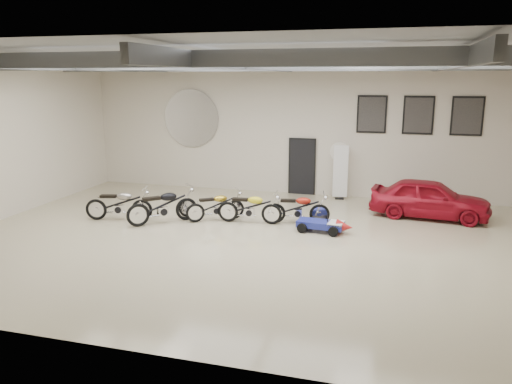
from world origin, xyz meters
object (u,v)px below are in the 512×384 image
(banner_stand, at_px, (340,173))
(vintage_car, at_px, (430,198))
(motorcycle_black, at_px, (163,205))
(motorcycle_gold, at_px, (215,205))
(motorcycle_yellow, at_px, (250,207))
(go_kart, at_px, (325,222))
(motorcycle_red, at_px, (298,208))
(motorcycle_silver, at_px, (119,204))

(banner_stand, distance_m, vintage_car, 3.50)
(motorcycle_black, relative_size, vintage_car, 0.60)
(motorcycle_black, relative_size, motorcycle_gold, 1.19)
(motorcycle_yellow, xyz_separation_m, go_kart, (2.38, -0.32, -0.21))
(motorcycle_gold, relative_size, motorcycle_yellow, 0.94)
(motorcycle_yellow, height_order, vintage_car, vintage_car)
(banner_stand, relative_size, vintage_car, 0.53)
(motorcycle_red, height_order, go_kart, motorcycle_red)
(banner_stand, bearing_deg, motorcycle_silver, -151.57)
(vintage_car, bearing_deg, motorcycle_gold, 114.77)
(motorcycle_black, height_order, vintage_car, vintage_car)
(banner_stand, height_order, motorcycle_black, banner_stand)
(motorcycle_black, xyz_separation_m, motorcycle_gold, (1.45, 0.73, -0.09))
(banner_stand, distance_m, motorcycle_red, 3.67)
(motorcycle_black, xyz_separation_m, vintage_car, (7.94, 2.89, 0.06))
(motorcycle_yellow, height_order, go_kart, motorcycle_yellow)
(banner_stand, xyz_separation_m, motorcycle_red, (-0.90, -3.53, -0.48))
(motorcycle_black, xyz_separation_m, motorcycle_yellow, (2.57, 0.74, -0.06))
(motorcycle_silver, distance_m, vintage_car, 9.87)
(motorcycle_yellow, distance_m, motorcycle_red, 1.47)
(vintage_car, bearing_deg, motorcycle_black, 116.37)
(motorcycle_silver, bearing_deg, motorcycle_black, -11.44)
(motorcycle_silver, height_order, motorcycle_gold, motorcycle_silver)
(banner_stand, relative_size, motorcycle_red, 1.01)
(banner_stand, relative_size, go_kart, 1.19)
(motorcycle_silver, relative_size, motorcycle_gold, 1.12)
(banner_stand, height_order, motorcycle_silver, banner_stand)
(motorcycle_silver, distance_m, motorcycle_black, 1.48)
(motorcycle_black, relative_size, motorcycle_yellow, 1.11)
(go_kart, bearing_deg, vintage_car, 46.15)
(motorcycle_red, bearing_deg, vintage_car, 14.27)
(go_kart, bearing_deg, motorcycle_black, -168.54)
(motorcycle_gold, distance_m, motorcycle_red, 2.57)
(go_kart, bearing_deg, motorcycle_red, 151.84)
(motorcycle_red, bearing_deg, motorcycle_gold, 177.28)
(motorcycle_gold, height_order, motorcycle_yellow, motorcycle_yellow)
(motorcycle_red, relative_size, go_kart, 1.18)
(banner_stand, distance_m, motorcycle_yellow, 4.54)
(go_kart, bearing_deg, banner_stand, 97.18)
(banner_stand, relative_size, motorcycle_black, 0.89)
(motorcycle_black, xyz_separation_m, go_kart, (4.95, 0.42, -0.27))
(motorcycle_gold, relative_size, motorcycle_red, 0.96)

